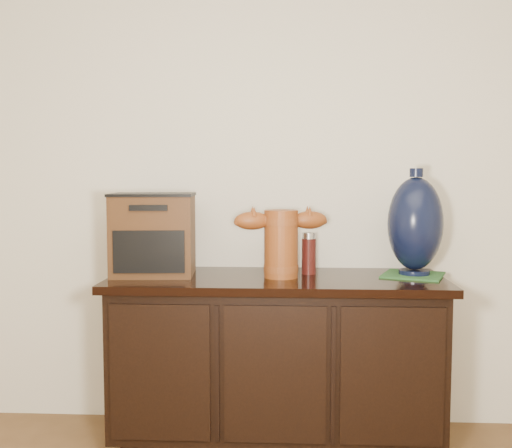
# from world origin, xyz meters

# --- Properties ---
(room) EXTENTS (5.00, 5.00, 5.00)m
(room) POSITION_xyz_m (0.00, 0.00, 1.30)
(room) COLOR brown
(room) RESTS_ON ground
(sideboard) EXTENTS (1.46, 0.56, 0.75)m
(sideboard) POSITION_xyz_m (0.00, 2.23, 0.39)
(sideboard) COLOR black
(sideboard) RESTS_ON ground
(terracotta_vessel) EXTENTS (0.42, 0.18, 0.29)m
(terracotta_vessel) POSITION_xyz_m (0.02, 2.21, 0.92)
(terracotta_vessel) COLOR brown
(terracotta_vessel) RESTS_ON sideboard
(tv_radio) EXTENTS (0.38, 0.32, 0.36)m
(tv_radio) POSITION_xyz_m (-0.55, 2.26, 0.94)
(tv_radio) COLOR #412510
(tv_radio) RESTS_ON sideboard
(green_mat) EXTENTS (0.32, 0.32, 0.01)m
(green_mat) POSITION_xyz_m (0.60, 2.28, 0.76)
(green_mat) COLOR #295A28
(green_mat) RESTS_ON sideboard
(lamp_base) EXTENTS (0.31, 0.31, 0.47)m
(lamp_base) POSITION_xyz_m (0.61, 2.28, 0.98)
(lamp_base) COLOR black
(lamp_base) RESTS_ON green_mat
(spray_can) EXTENTS (0.06, 0.06, 0.19)m
(spray_can) POSITION_xyz_m (0.14, 2.31, 0.85)
(spray_can) COLOR #5E1510
(spray_can) RESTS_ON sideboard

